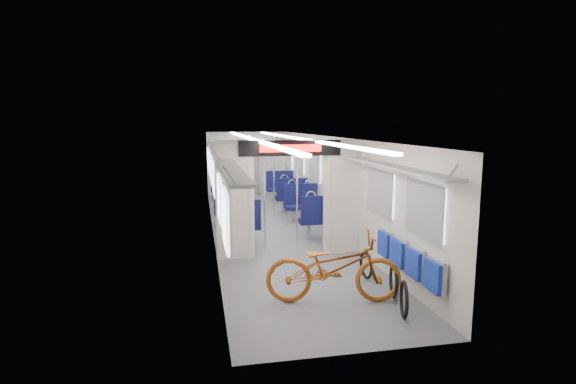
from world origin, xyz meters
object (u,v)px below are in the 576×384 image
at_px(seat_bay_near_right, 310,207).
at_px(stanchion_far_right, 274,176).
at_px(bike_hoop_c, 366,266).
at_px(seat_bay_far_right, 285,189).
at_px(stanchion_near_left, 265,194).
at_px(stanchion_near_right, 297,192).
at_px(seat_bay_far_left, 225,189).
at_px(seat_bay_near_left, 235,212).
at_px(bike_hoop_b, 394,283).
at_px(bicycle, 334,268).
at_px(bike_hoop_a, 404,301).
at_px(stanchion_far_left, 250,178).
at_px(flip_bench, 407,258).

xyz_separation_m(seat_bay_near_right, stanchion_far_right, (-0.61, 1.76, 0.60)).
xyz_separation_m(bike_hoop_c, seat_bay_far_right, (-0.07, 6.89, 0.34)).
distance_m(seat_bay_near_right, stanchion_far_right, 1.96).
height_order(stanchion_near_left, stanchion_near_right, same).
bearing_deg(seat_bay_far_left, bike_hoop_c, -75.32).
relative_size(seat_bay_near_left, stanchion_near_left, 0.94).
bearing_deg(bike_hoop_c, bike_hoop_b, -83.04).
distance_m(bike_hoop_b, stanchion_near_right, 3.45).
bearing_deg(bicycle, seat_bay_near_right, 0.80).
relative_size(seat_bay_far_right, stanchion_far_right, 0.95).
relative_size(bike_hoop_a, bike_hoop_c, 1.08).
height_order(bike_hoop_a, seat_bay_far_right, seat_bay_far_right).
distance_m(seat_bay_near_right, stanchion_near_left, 2.06).
height_order(bike_hoop_c, stanchion_far_right, stanchion_far_right).
bearing_deg(stanchion_near_right, bicycle, -92.72).
height_order(bike_hoop_b, seat_bay_near_right, seat_bay_near_right).
xyz_separation_m(bike_hoop_c, stanchion_far_left, (-1.38, 5.19, 0.93)).
distance_m(seat_bay_far_left, stanchion_near_right, 5.23).
height_order(bike_hoop_a, seat_bay_near_right, seat_bay_near_right).
relative_size(bicycle, bike_hoop_c, 4.17).
bearing_deg(flip_bench, stanchion_far_left, 106.10).
bearing_deg(bike_hoop_a, bike_hoop_c, 87.96).
relative_size(seat_bay_far_right, stanchion_near_left, 0.95).
height_order(seat_bay_far_left, stanchion_far_right, stanchion_far_right).
bearing_deg(stanchion_near_left, bicycle, -79.56).
xyz_separation_m(seat_bay_far_right, stanchion_far_left, (-1.31, -1.70, 0.59)).
xyz_separation_m(flip_bench, seat_bay_far_left, (-2.29, 8.19, -0.06)).
height_order(bike_hoop_a, stanchion_near_right, stanchion_near_right).
distance_m(stanchion_near_left, stanchion_far_left, 2.93).
bearing_deg(seat_bay_near_left, seat_bay_near_right, 7.44).
bearing_deg(stanchion_far_right, seat_bay_far_left, 123.04).
distance_m(bike_hoop_a, stanchion_far_right, 7.11).
xyz_separation_m(bicycle, bike_hoop_a, (0.78, -0.72, -0.29)).
relative_size(seat_bay_far_left, stanchion_near_right, 0.84).
bearing_deg(flip_bench, bike_hoop_b, -162.31).
distance_m(bike_hoop_a, bike_hoop_c, 1.56).
relative_size(bike_hoop_b, stanchion_far_right, 0.23).
height_order(bike_hoop_a, stanchion_far_right, stanchion_far_right).
xyz_separation_m(stanchion_near_right, stanchion_far_left, (-0.69, 2.83, 0.00)).
bearing_deg(seat_bay_near_left, bike_hoop_c, -60.66).
bearing_deg(stanchion_near_left, stanchion_far_right, 77.08).
xyz_separation_m(bike_hoop_a, seat_bay_near_right, (-0.01, 5.25, 0.32)).
bearing_deg(seat_bay_near_left, stanchion_near_right, -40.96).
distance_m(bicycle, bike_hoop_b, 0.99).
bearing_deg(bike_hoop_c, stanchion_far_left, 104.86).
relative_size(seat_bay_near_right, stanchion_far_right, 0.94).
relative_size(bicycle, seat_bay_far_left, 1.04).
relative_size(seat_bay_far_left, stanchion_far_left, 0.84).
bearing_deg(bike_hoop_a, seat_bay_near_left, 110.59).
bearing_deg(stanchion_far_right, bike_hoop_a, -84.96).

